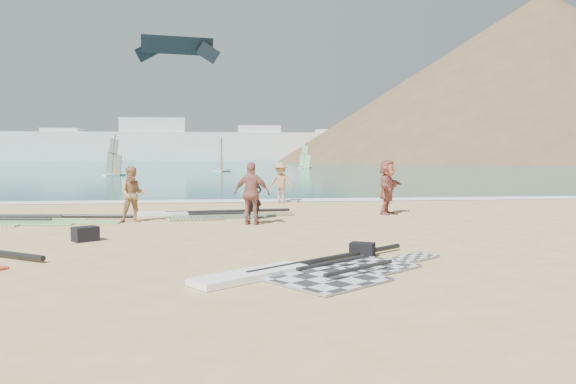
{
  "coord_description": "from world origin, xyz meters",
  "views": [
    {
      "loc": [
        -0.72,
        -13.25,
        2.21
      ],
      "look_at": [
        1.31,
        4.0,
        1.0
      ],
      "focal_mm": 35.0,
      "sensor_mm": 36.0,
      "label": 1
    }
  ],
  "objects": [
    {
      "name": "headland_main",
      "position": [
        85.0,
        130.0,
        0.0
      ],
      "size": [
        143.0,
        143.0,
        45.0
      ],
      "primitive_type": "cone",
      "color": "brown",
      "rests_on": "ground"
    },
    {
      "name": "beachgoer_back",
      "position": [
        0.18,
        3.93,
        0.97
      ],
      "size": [
        1.23,
        0.82,
        1.94
      ],
      "primitive_type": "imported",
      "rotation": [
        0.0,
        0.0,
        2.81
      ],
      "color": "#A15D53",
      "rests_on": "ground"
    },
    {
      "name": "beachgoer_right",
      "position": [
        5.18,
        6.33,
        0.99
      ],
      "size": [
        1.48,
        1.85,
        1.97
      ],
      "primitive_type": "imported",
      "rotation": [
        0.0,
        0.0,
        1.0
      ],
      "color": "#AA5B4C",
      "rests_on": "ground"
    },
    {
      "name": "beachgoer_mid",
      "position": [
        1.84,
        11.37,
        0.9
      ],
      "size": [
        1.35,
        1.13,
        1.81
      ],
      "primitive_type": "imported",
      "rotation": [
        0.0,
        0.0,
        -0.47
      ],
      "color": "#A37953",
      "rests_on": "ground"
    },
    {
      "name": "gear_bag_far",
      "position": [
        2.23,
        -1.68,
        0.15
      ],
      "size": [
        0.61,
        0.54,
        0.3
      ],
      "primitive_type": "cube",
      "rotation": [
        0.0,
        0.0,
        -0.46
      ],
      "color": "black",
      "rests_on": "ground"
    },
    {
      "name": "far_town",
      "position": [
        -15.72,
        150.0,
        4.49
      ],
      "size": [
        160.0,
        8.0,
        12.0
      ],
      "color": "white",
      "rests_on": "ground"
    },
    {
      "name": "rig_grey",
      "position": [
        0.91,
        -3.23,
        0.05
      ],
      "size": [
        5.19,
        4.05,
        0.2
      ],
      "rotation": [
        0.0,
        0.0,
        0.63
      ],
      "color": "#29292C",
      "rests_on": "ground"
    },
    {
      "name": "beachgoer_left",
      "position": [
        -3.55,
        5.03,
        0.89
      ],
      "size": [
        0.98,
        0.83,
        1.78
      ],
      "primitive_type": "imported",
      "rotation": [
        0.0,
        0.0,
        0.19
      ],
      "color": "#AD7A4F",
      "rests_on": "ground"
    },
    {
      "name": "surf_line",
      "position": [
        0.0,
        12.3,
        0.0
      ],
      "size": [
        300.0,
        1.2,
        0.04
      ],
      "primitive_type": "cube",
      "color": "white",
      "rests_on": "ground"
    },
    {
      "name": "sea",
      "position": [
        0.0,
        132.0,
        0.0
      ],
      "size": [
        300.0,
        240.0,
        0.06
      ],
      "primitive_type": "cube",
      "color": "#0E6362",
      "rests_on": "ground"
    },
    {
      "name": "kitesurf_kite",
      "position": [
        -5.24,
        46.97,
        13.18
      ],
      "size": [
        8.72,
        2.31,
        2.73
      ],
      "rotation": [
        0.0,
        0.0,
        0.18
      ],
      "color": "black",
      "rests_on": "ground"
    },
    {
      "name": "gear_bag_near",
      "position": [
        -4.14,
        1.21,
        0.18
      ],
      "size": [
        0.71,
        0.68,
        0.37
      ],
      "primitive_type": "cube",
      "rotation": [
        0.0,
        0.0,
        0.64
      ],
      "color": "black",
      "rests_on": "ground"
    },
    {
      "name": "rig_green",
      "position": [
        -7.39,
        5.8,
        0.05
      ],
      "size": [
        6.25,
        2.85,
        0.2
      ],
      "rotation": [
        0.0,
        0.0,
        -0.13
      ],
      "color": "#3EC819",
      "rests_on": "ground"
    },
    {
      "name": "windsurfer_left",
      "position": [
        -11.0,
        41.99,
        1.2
      ],
      "size": [
        2.05,
        2.02,
        4.02
      ],
      "rotation": [
        0.0,
        0.0,
        0.75
      ],
      "color": "white",
      "rests_on": "ground"
    },
    {
      "name": "ground",
      "position": [
        0.0,
        0.0,
        0.0
      ],
      "size": [
        300.0,
        300.0,
        0.0
      ],
      "primitive_type": "plane",
      "color": "#D9BA7F",
      "rests_on": "ground"
    },
    {
      "name": "person_wetsuit",
      "position": [
        0.31,
        5.28,
        0.75
      ],
      "size": [
        0.58,
        0.41,
        1.5
      ],
      "primitive_type": "imported",
      "rotation": [
        0.0,
        0.0,
        0.09
      ],
      "color": "black",
      "rests_on": "ground"
    },
    {
      "name": "windsurfer_right",
      "position": [
        11.06,
        66.23,
        1.14
      ],
      "size": [
        2.05,
        2.15,
        3.75
      ],
      "rotation": [
        0.0,
        0.0,
        0.57
      ],
      "color": "white",
      "rests_on": "ground"
    },
    {
      "name": "rig_orange",
      "position": [
        -1.47,
        6.54,
        0.05
      ],
      "size": [
        5.61,
        2.42,
        0.2
      ],
      "rotation": [
        0.0,
        0.0,
        0.12
      ],
      "color": "orange",
      "rests_on": "ground"
    },
    {
      "name": "windsurfer_centre",
      "position": [
        -0.78,
        52.14,
        1.2
      ],
      "size": [
        2.25,
        2.7,
        4.03
      ],
      "rotation": [
        0.0,
        0.0,
        0.08
      ],
      "color": "white",
      "rests_on": "ground"
    }
  ]
}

